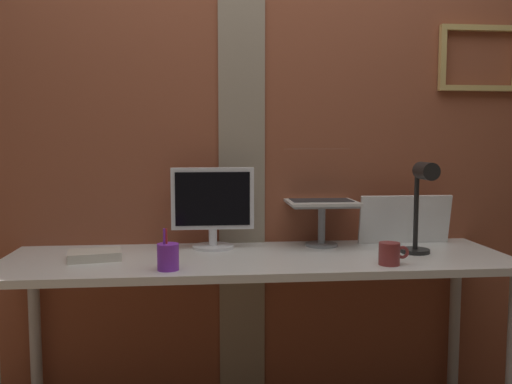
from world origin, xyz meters
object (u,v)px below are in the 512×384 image
pen_cup (168,257)px  coffee_mug (390,254)px  whiteboard_panel (405,220)px  monitor (213,204)px  desk_lamp (422,198)px  laptop (318,187)px

pen_cup → coffee_mug: pen_cup is taller
whiteboard_panel → pen_cup: 1.11m
monitor → coffee_mug: bearing=-30.6°
pen_cup → coffee_mug: bearing=0.0°
desk_lamp → laptop: bearing=138.2°
laptop → coffee_mug: bearing=-69.5°
monitor → laptop: size_ratio=1.08×
monitor → coffee_mug: 0.77m
monitor → coffee_mug: (0.65, -0.39, -0.15)m
monitor → laptop: laptop is taller
coffee_mug → whiteboard_panel: bearing=62.6°
pen_cup → whiteboard_panel: bearing=21.5°
whiteboard_panel → monitor: bearing=-178.6°
desk_lamp → coffee_mug: 0.30m
desk_lamp → coffee_mug: desk_lamp is taller
desk_lamp → pen_cup: 1.03m
whiteboard_panel → laptop: bearing=171.0°
whiteboard_panel → coffee_mug: size_ratio=3.62×
laptop → coffee_mug: (0.17, -0.47, -0.21)m
monitor → coffee_mug: size_ratio=3.07×
whiteboard_panel → pen_cup: whiteboard_panel is taller
pen_cup → coffee_mug: (0.82, 0.00, -0.01)m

